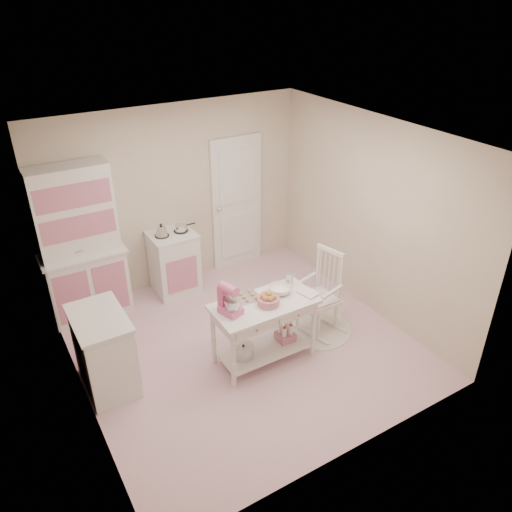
{
  "coord_description": "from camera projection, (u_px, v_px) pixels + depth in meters",
  "views": [
    {
      "loc": [
        -2.38,
        -4.26,
        3.97
      ],
      "look_at": [
        0.27,
        0.17,
        1.11
      ],
      "focal_mm": 35.0,
      "sensor_mm": 36.0,
      "label": 1
    }
  ],
  "objects": [
    {
      "name": "room_shell",
      "position": [
        243.0,
        225.0,
        5.39
      ],
      "size": [
        3.84,
        3.84,
        2.62
      ],
      "color": "pink",
      "rests_on": "ground"
    },
    {
      "name": "door",
      "position": [
        237.0,
        203.0,
        7.53
      ],
      "size": [
        0.82,
        0.05,
        2.04
      ],
      "primitive_type": "cube",
      "color": "white",
      "rests_on": "ground"
    },
    {
      "name": "hutch",
      "position": [
        81.0,
        245.0,
        6.3
      ],
      "size": [
        1.06,
        0.5,
        2.08
      ],
      "primitive_type": "cube",
      "color": "white",
      "rests_on": "ground"
    },
    {
      "name": "stove",
      "position": [
        174.0,
        262.0,
        7.08
      ],
      "size": [
        0.62,
        0.57,
        0.92
      ],
      "primitive_type": "cube",
      "color": "white",
      "rests_on": "ground"
    },
    {
      "name": "base_cabinet",
      "position": [
        104.0,
        351.0,
        5.38
      ],
      "size": [
        0.54,
        0.84,
        0.92
      ],
      "primitive_type": "cube",
      "color": "white",
      "rests_on": "ground"
    },
    {
      "name": "lace_rug",
      "position": [
        316.0,
        328.0,
        6.49
      ],
      "size": [
        0.92,
        0.92,
        0.01
      ],
      "primitive_type": "cylinder",
      "color": "white",
      "rests_on": "ground"
    },
    {
      "name": "rocking_chair",
      "position": [
        318.0,
        293.0,
        6.22
      ],
      "size": [
        0.65,
        0.82,
        1.1
      ],
      "primitive_type": "cube",
      "rotation": [
        0.0,
        0.0,
        0.25
      ],
      "color": "white",
      "rests_on": "ground"
    },
    {
      "name": "work_table",
      "position": [
        264.0,
        331.0,
        5.79
      ],
      "size": [
        1.2,
        0.6,
        0.8
      ],
      "primitive_type": "cube",
      "color": "white",
      "rests_on": "ground"
    },
    {
      "name": "stand_mixer",
      "position": [
        230.0,
        300.0,
        5.34
      ],
      "size": [
        0.28,
        0.33,
        0.34
      ],
      "primitive_type": "cube",
      "rotation": [
        0.0,
        0.0,
        0.31
      ],
      "color": "#DA5C91",
      "rests_on": "work_table"
    },
    {
      "name": "cookie_tray",
      "position": [
        245.0,
        298.0,
        5.66
      ],
      "size": [
        0.34,
        0.24,
        0.02
      ],
      "primitive_type": "cube",
      "color": "silver",
      "rests_on": "work_table"
    },
    {
      "name": "bread_basket",
      "position": [
        268.0,
        301.0,
        5.54
      ],
      "size": [
        0.25,
        0.25,
        0.09
      ],
      "primitive_type": "cylinder",
      "color": "#C4718C",
      "rests_on": "work_table"
    },
    {
      "name": "mixing_bowl",
      "position": [
        280.0,
        290.0,
        5.75
      ],
      "size": [
        0.26,
        0.26,
        0.08
      ],
      "primitive_type": "imported",
      "color": "white",
      "rests_on": "work_table"
    },
    {
      "name": "metal_pitcher",
      "position": [
        289.0,
        279.0,
        5.87
      ],
      "size": [
        0.1,
        0.1,
        0.17
      ],
      "primitive_type": "cylinder",
      "color": "silver",
      "rests_on": "work_table"
    },
    {
      "name": "recipe_book",
      "position": [
        303.0,
        295.0,
        5.7
      ],
      "size": [
        0.22,
        0.26,
        0.02
      ],
      "primitive_type": "imported",
      "rotation": [
        0.0,
        0.0,
        0.24
      ],
      "color": "white",
      "rests_on": "work_table"
    }
  ]
}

